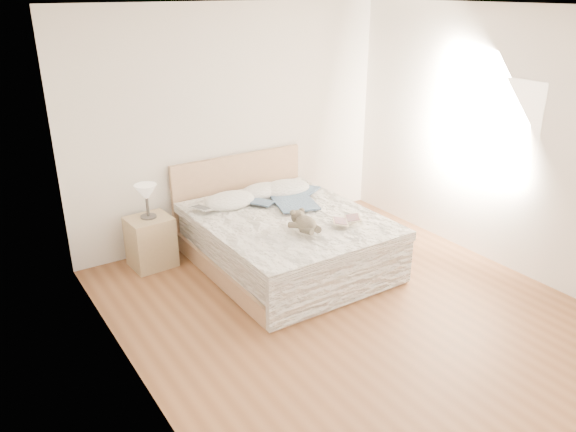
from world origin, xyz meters
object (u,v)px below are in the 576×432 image
object	(u,v)px
bed	(283,238)
table_lamp	(146,194)
nightstand	(151,242)
photo_book	(209,207)
teddy_bear	(306,230)
childrens_book	(347,221)

from	to	relation	value
bed	table_lamp	bearing A→B (deg)	148.01
bed	table_lamp	size ratio (longest dim) A/B	5.82
bed	nightstand	bearing A→B (deg)	148.62
photo_book	teddy_bear	size ratio (longest dim) A/B	1.01
table_lamp	teddy_bear	world-z (taller)	table_lamp
nightstand	childrens_book	distance (m)	2.13
bed	table_lamp	xyz separation A→B (m)	(-1.22, 0.76, 0.52)
bed	photo_book	size ratio (longest dim) A/B	6.31
nightstand	teddy_bear	bearing A→B (deg)	-50.35
teddy_bear	bed	bearing A→B (deg)	77.95
bed	teddy_bear	distance (m)	0.69
nightstand	childrens_book	world-z (taller)	childrens_book
table_lamp	childrens_book	bearing A→B (deg)	-40.08
nightstand	bed	bearing A→B (deg)	-31.38
bed	childrens_book	size ratio (longest dim) A/B	6.54
teddy_bear	childrens_book	bearing A→B (deg)	-1.26
childrens_book	teddy_bear	xyz separation A→B (m)	(-0.51, 0.00, 0.02)
table_lamp	photo_book	distance (m)	0.67
bed	childrens_book	bearing A→B (deg)	-56.59
nightstand	photo_book	distance (m)	0.73
childrens_book	nightstand	bearing A→B (deg)	172.69
nightstand	table_lamp	xyz separation A→B (m)	(0.01, 0.01, 0.54)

